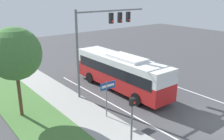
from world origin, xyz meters
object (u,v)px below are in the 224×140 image
Objects in this scene: pedestrian_signal at (132,114)px; bus at (121,71)px; street_sign at (107,92)px; signal_gantry at (101,32)px.

bus is at bearing 53.87° from pedestrian_signal.
street_sign is (1.06, 3.69, -0.15)m from pedestrian_signal.
signal_gantry is 9.27m from pedestrian_signal.
bus is 5.42m from street_sign.
bus is 3.90× the size of street_sign.
bus is 1.45× the size of signal_gantry.
signal_gantry is 2.38× the size of pedestrian_signal.
bus reaches higher than street_sign.
street_sign is at bearing -121.34° from signal_gantry.
pedestrian_signal is at bearing -114.62° from signal_gantry.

